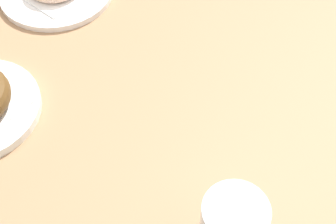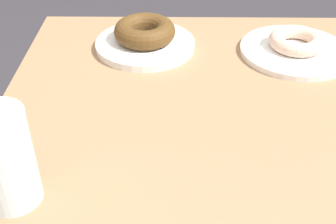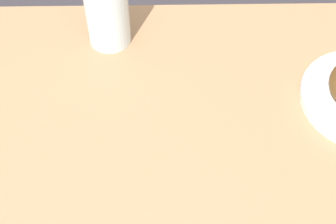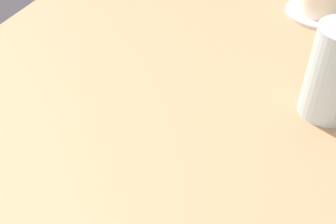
{
  "view_description": "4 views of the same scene",
  "coord_description": "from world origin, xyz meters",
  "px_view_note": "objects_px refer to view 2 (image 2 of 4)",
  "views": [
    {
      "loc": [
        0.05,
        -0.48,
        1.35
      ],
      "look_at": [
        -0.04,
        -0.06,
        0.79
      ],
      "focal_mm": 50.45,
      "sensor_mm": 36.0,
      "label": 1
    },
    {
      "loc": [
        0.48,
        -0.05,
        1.19
      ],
      "look_at": [
        -0.07,
        -0.05,
        0.79
      ],
      "focal_mm": 47.48,
      "sensor_mm": 36.0,
      "label": 2
    },
    {
      "loc": [
        -0.02,
        0.39,
        1.39
      ],
      "look_at": [
        -0.02,
        -0.06,
        0.8
      ],
      "focal_mm": 53.53,
      "sensor_mm": 36.0,
      "label": 3
    },
    {
      "loc": [
        -0.44,
        -0.23,
        1.16
      ],
      "look_at": [
        -0.05,
        -0.06,
        0.79
      ],
      "focal_mm": 45.58,
      "sensor_mm": 36.0,
      "label": 4
    }
  ],
  "objects_px": {
    "donut_chocolate_ring": "(145,31)",
    "plate_sugar_ring": "(295,51)",
    "plate_chocolate_ring": "(145,45)",
    "water_glass": "(4,159)",
    "donut_sugar_ring": "(297,41)"
  },
  "relations": [
    {
      "from": "plate_sugar_ring",
      "to": "plate_chocolate_ring",
      "type": "height_order",
      "value": "plate_chocolate_ring"
    },
    {
      "from": "donut_chocolate_ring",
      "to": "plate_chocolate_ring",
      "type": "bearing_deg",
      "value": 0.0
    },
    {
      "from": "donut_sugar_ring",
      "to": "donut_chocolate_ring",
      "type": "height_order",
      "value": "donut_chocolate_ring"
    },
    {
      "from": "plate_chocolate_ring",
      "to": "water_glass",
      "type": "bearing_deg",
      "value": -19.79
    },
    {
      "from": "donut_chocolate_ring",
      "to": "water_glass",
      "type": "distance_m",
      "value": 0.44
    },
    {
      "from": "plate_sugar_ring",
      "to": "water_glass",
      "type": "xyz_separation_m",
      "value": [
        0.39,
        -0.45,
        0.06
      ]
    },
    {
      "from": "donut_chocolate_ring",
      "to": "donut_sugar_ring",
      "type": "bearing_deg",
      "value": 85.94
    },
    {
      "from": "plate_sugar_ring",
      "to": "donut_sugar_ring",
      "type": "height_order",
      "value": "donut_sugar_ring"
    },
    {
      "from": "donut_sugar_ring",
      "to": "donut_chocolate_ring",
      "type": "distance_m",
      "value": 0.3
    },
    {
      "from": "donut_chocolate_ring",
      "to": "plate_sugar_ring",
      "type": "bearing_deg",
      "value": 85.94
    },
    {
      "from": "plate_sugar_ring",
      "to": "water_glass",
      "type": "height_order",
      "value": "water_glass"
    },
    {
      "from": "plate_sugar_ring",
      "to": "water_glass",
      "type": "distance_m",
      "value": 0.6
    },
    {
      "from": "plate_sugar_ring",
      "to": "donut_chocolate_ring",
      "type": "height_order",
      "value": "donut_chocolate_ring"
    },
    {
      "from": "plate_sugar_ring",
      "to": "plate_chocolate_ring",
      "type": "xyz_separation_m",
      "value": [
        -0.02,
        -0.3,
        0.0
      ]
    },
    {
      "from": "plate_sugar_ring",
      "to": "donut_chocolate_ring",
      "type": "xyz_separation_m",
      "value": [
        -0.02,
        -0.3,
        0.03
      ]
    }
  ]
}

